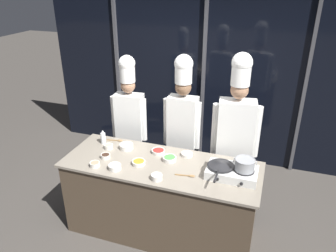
{
  "coord_description": "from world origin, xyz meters",
  "views": [
    {
      "loc": [
        1.08,
        -2.9,
        2.85
      ],
      "look_at": [
        0.0,
        0.25,
        1.29
      ],
      "focal_mm": 35.0,
      "sensor_mm": 36.0,
      "label": 1
    }
  ],
  "objects": [
    {
      "name": "stock_pot",
      "position": [
        0.9,
        0.01,
        1.11
      ],
      "size": [
        0.23,
        0.2,
        0.12
      ],
      "color": "#93969B",
      "rests_on": "portable_stove"
    },
    {
      "name": "prep_bowl_bean_sprouts",
      "position": [
        0.07,
        -0.3,
        0.97
      ],
      "size": [
        0.12,
        0.12,
        0.06
      ],
      "color": "silver",
      "rests_on": "demo_counter"
    },
    {
      "name": "prep_bowl_shrimp",
      "position": [
        0.23,
        0.27,
        0.96
      ],
      "size": [
        0.14,
        0.14,
        0.04
      ],
      "color": "silver",
      "rests_on": "demo_counter"
    },
    {
      "name": "prep_bowl_mushrooms",
      "position": [
        -0.66,
        -0.28,
        0.97
      ],
      "size": [
        0.11,
        0.11,
        0.05
      ],
      "color": "silver",
      "rests_on": "demo_counter"
    },
    {
      "name": "chef_line",
      "position": [
        0.71,
        0.65,
        1.23
      ],
      "size": [
        0.56,
        0.28,
        2.09
      ],
      "rotation": [
        0.0,
        0.0,
        3.29
      ],
      "color": "#2D3856",
      "rests_on": "ground_plane"
    },
    {
      "name": "serving_spoon_solid",
      "position": [
        -0.7,
        0.33,
        0.95
      ],
      "size": [
        0.2,
        0.06,
        0.02
      ],
      "color": "olive",
      "rests_on": "demo_counter"
    },
    {
      "name": "demo_counter",
      "position": [
        0.0,
        0.0,
        0.47
      ],
      "size": [
        2.2,
        0.82,
        0.94
      ],
      "color": "#4C3D2D",
      "rests_on": "ground_plane"
    },
    {
      "name": "prep_bowl_carrots",
      "position": [
        -0.22,
        -0.09,
        0.96
      ],
      "size": [
        0.15,
        0.15,
        0.04
      ],
      "color": "silver",
      "rests_on": "demo_counter"
    },
    {
      "name": "prep_bowl_noodles",
      "position": [
        -0.43,
        -0.26,
        0.97
      ],
      "size": [
        0.14,
        0.14,
        0.06
      ],
      "color": "silver",
      "rests_on": "demo_counter"
    },
    {
      "name": "prep_bowl_soy_glaze",
      "position": [
        -0.64,
        -0.08,
        0.96
      ],
      "size": [
        0.11,
        0.11,
        0.04
      ],
      "color": "silver",
      "rests_on": "demo_counter"
    },
    {
      "name": "squeeze_bottle_clear",
      "position": [
        -0.83,
        0.22,
        1.02
      ],
      "size": [
        0.06,
        0.06,
        0.18
      ],
      "color": "white",
      "rests_on": "demo_counter"
    },
    {
      "name": "ground_plane",
      "position": [
        0.0,
        0.0,
        0.0
      ],
      "size": [
        24.0,
        24.0,
        0.0
      ],
      "primitive_type": "plane",
      "color": "#47423D"
    },
    {
      "name": "prep_bowl_ginger",
      "position": [
        -0.71,
        0.12,
        0.97
      ],
      "size": [
        0.11,
        0.11,
        0.05
      ],
      "color": "silver",
      "rests_on": "demo_counter"
    },
    {
      "name": "prep_bowl_scallions",
      "position": [
        0.07,
        0.1,
        0.97
      ],
      "size": [
        0.16,
        0.16,
        0.05
      ],
      "color": "silver",
      "rests_on": "demo_counter"
    },
    {
      "name": "frying_pan",
      "position": [
        0.66,
        0.0,
        1.06
      ],
      "size": [
        0.29,
        0.49,
        0.04
      ],
      "color": "#232326",
      "rests_on": "portable_stove"
    },
    {
      "name": "portable_stove",
      "position": [
        0.78,
        0.01,
        0.99
      ],
      "size": [
        0.52,
        0.34,
        0.11
      ],
      "color": "silver",
      "rests_on": "demo_counter"
    },
    {
      "name": "prep_bowl_chicken",
      "position": [
        -0.5,
        0.19,
        0.97
      ],
      "size": [
        0.17,
        0.17,
        0.06
      ],
      "color": "silver",
      "rests_on": "demo_counter"
    },
    {
      "name": "window_wall_back",
      "position": [
        0.0,
        1.98,
        1.35
      ],
      "size": [
        5.23,
        0.09,
        2.7
      ],
      "color": "black",
      "rests_on": "ground_plane"
    },
    {
      "name": "chef_sous",
      "position": [
        0.04,
        0.69,
        1.22
      ],
      "size": [
        0.48,
        0.22,
        2.01
      ],
      "rotation": [
        0.0,
        0.0,
        3.13
      ],
      "color": "#2D3856",
      "rests_on": "ground_plane"
    },
    {
      "name": "chef_head",
      "position": [
        -0.71,
        0.73,
        1.15
      ],
      "size": [
        0.49,
        0.22,
        1.93
      ],
      "rotation": [
        0.0,
        0.0,
        3.22
      ],
      "color": "#232326",
      "rests_on": "ground_plane"
    },
    {
      "name": "serving_spoon_slotted",
      "position": [
        0.36,
        -0.13,
        0.95
      ],
      "size": [
        0.21,
        0.06,
        0.02
      ],
      "color": "olive",
      "rests_on": "demo_counter"
    },
    {
      "name": "prep_bowl_bell_pepper",
      "position": [
        -0.11,
        0.22,
        0.96
      ],
      "size": [
        0.16,
        0.16,
        0.04
      ],
      "color": "silver",
      "rests_on": "demo_counter"
    }
  ]
}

